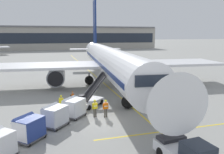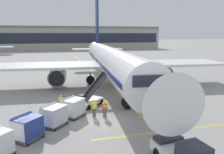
# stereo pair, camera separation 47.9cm
# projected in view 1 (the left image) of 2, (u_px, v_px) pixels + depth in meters

# --- Properties ---
(ground_plane) EXTENTS (600.00, 600.00, 0.00)m
(ground_plane) POSITION_uv_depth(u_px,v_px,m) (101.00, 122.00, 20.69)
(ground_plane) COLOR gray
(parked_airplane) EXTENTS (36.03, 46.32, 15.41)m
(parked_airplane) POSITION_uv_depth(u_px,v_px,m) (109.00, 61.00, 34.91)
(parked_airplane) COLOR white
(parked_airplane) RESTS_ON ground
(belt_loader) EXTENTS (4.56, 4.39, 3.47)m
(belt_loader) POSITION_uv_depth(u_px,v_px,m) (91.00, 97.00, 25.30)
(belt_loader) COLOR silver
(belt_loader) RESTS_ON ground
(baggage_cart_lead) EXTENTS (2.53, 2.57, 1.91)m
(baggage_cart_lead) POSITION_uv_depth(u_px,v_px,m) (74.00, 107.00, 21.73)
(baggage_cart_lead) COLOR #515156
(baggage_cart_lead) RESTS_ON ground
(baggage_cart_second) EXTENTS (2.53, 2.57, 1.91)m
(baggage_cart_second) POSITION_uv_depth(u_px,v_px,m) (55.00, 115.00, 19.50)
(baggage_cart_second) COLOR #515156
(baggage_cart_second) RESTS_ON ground
(baggage_cart_third) EXTENTS (2.53, 2.57, 1.91)m
(baggage_cart_third) POSITION_uv_depth(u_px,v_px,m) (29.00, 128.00, 16.93)
(baggage_cart_third) COLOR #515156
(baggage_cart_third) RESTS_ON ground
(ground_crew_by_loader) EXTENTS (0.46, 0.43, 1.74)m
(ground_crew_by_loader) POSITION_uv_depth(u_px,v_px,m) (61.00, 102.00, 23.34)
(ground_crew_by_loader) COLOR #333847
(ground_crew_by_loader) RESTS_ON ground
(ground_crew_by_carts) EXTENTS (0.57, 0.28, 1.74)m
(ground_crew_by_carts) POSITION_uv_depth(u_px,v_px,m) (106.00, 107.00, 21.66)
(ground_crew_by_carts) COLOR #514C42
(ground_crew_by_carts) RESTS_ON ground
(ground_crew_marshaller) EXTENTS (0.47, 0.42, 1.74)m
(ground_crew_marshaller) POSITION_uv_depth(u_px,v_px,m) (81.00, 105.00, 22.52)
(ground_crew_marshaller) COLOR #514C42
(ground_crew_marshaller) RESTS_ON ground
(ground_crew_wingwalker) EXTENTS (0.55, 0.33, 1.74)m
(ground_crew_wingwalker) POSITION_uv_depth(u_px,v_px,m) (95.00, 107.00, 21.70)
(ground_crew_wingwalker) COLOR #514C42
(ground_crew_wingwalker) RESTS_ON ground
(safety_cone_engine_keepout) EXTENTS (0.57, 0.57, 0.65)m
(safety_cone_engine_keepout) POSITION_uv_depth(u_px,v_px,m) (73.00, 93.00, 29.46)
(safety_cone_engine_keepout) COLOR black
(safety_cone_engine_keepout) RESTS_ON ground
(apron_guidance_line_lead_in) EXTENTS (0.20, 110.00, 0.01)m
(apron_guidance_line_lead_in) POSITION_uv_depth(u_px,v_px,m) (108.00, 86.00, 34.71)
(apron_guidance_line_lead_in) COLOR yellow
(apron_guidance_line_lead_in) RESTS_ON ground
(apron_guidance_line_stop_bar) EXTENTS (12.00, 0.20, 0.01)m
(apron_guidance_line_stop_bar) POSITION_uv_depth(u_px,v_px,m) (165.00, 131.00, 18.69)
(apron_guidance_line_stop_bar) COLOR yellow
(apron_guidance_line_stop_bar) RESTS_ON ground
(terminal_building) EXTENTS (100.38, 19.46, 11.91)m
(terminal_building) POSITION_uv_depth(u_px,v_px,m) (63.00, 38.00, 123.33)
(terminal_building) COLOR #A8A399
(terminal_building) RESTS_ON ground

